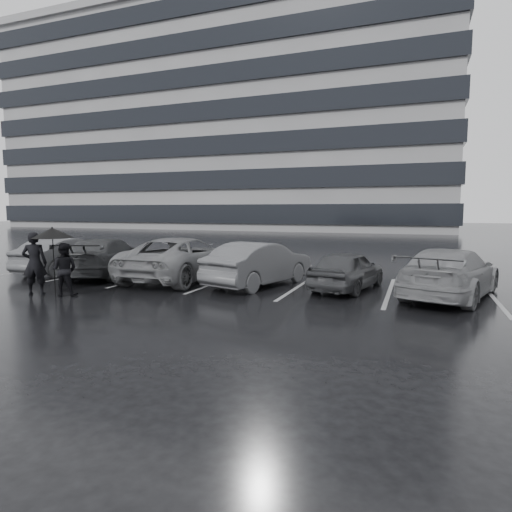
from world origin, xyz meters
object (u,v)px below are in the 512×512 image
Objects in this scene: pedestrian_right at (64,269)px; car_west_a at (260,264)px; car_main at (347,270)px; car_east at (450,273)px; car_west_b at (182,258)px; car_west_c at (106,257)px; car_west_d at (67,255)px; pedestrian_left at (35,263)px.

car_west_a is at bearing -162.49° from pedestrian_right.
pedestrian_right reaches higher than car_main.
car_main is 8.38m from pedestrian_right.
car_west_a is 0.90× the size of car_east.
car_west_b is 1.11× the size of car_west_c.
car_west_d is at bearing 16.03° from car_west_a.
car_west_d is at bearing -19.56° from car_west_c.
car_east is (5.68, 0.04, -0.01)m from car_west_a.
pedestrian_left is at bearing 35.52° from car_east.
pedestrian_right is (-4.65, -3.60, 0.05)m from car_west_a.
car_main is 0.86× the size of car_west_d.
pedestrian_left is 0.95m from pedestrian_right.
car_west_b is 3.13m from car_west_c.
car_west_c is (-6.13, -0.07, -0.00)m from car_west_a.
car_west_b reaches higher than car_west_a.
car_west_c is at bearing 3.41° from car_west_b.
car_main is at bearing 164.65° from car_west_c.
car_west_c is at bearing -112.86° from pedestrian_left.
car_west_c is 1.16× the size of car_west_d.
car_main is 1.95× the size of pedestrian_left.
pedestrian_right is at bearing 36.24° from car_east.
car_west_a is at bearing 163.29° from car_west_c.
car_main is at bearing 174.11° from pedestrian_left.
car_west_b is 1.12× the size of car_east.
car_west_d is 2.74× the size of pedestrian_right.
car_west_c is 3.74m from pedestrian_left.
car_west_b is at bearing 15.99° from car_east.
car_west_b is at bearing 12.85° from car_west_a.
pedestrian_right reaches higher than car_east.
car_main is 0.74× the size of car_west_c.
car_east reaches higher than car_west_d.
pedestrian_right reaches higher than car_west_c.
car_main is 0.66× the size of car_west_b.
pedestrian_left is at bearing 55.96° from car_west_b.
car_west_c is 3.18× the size of pedestrian_right.
car_west_c reaches higher than car_west_d.
pedestrian_left is (-11.25, -3.80, 0.22)m from car_east.
car_west_a is 5.68m from car_east.
car_east is at bearing 167.20° from pedestrian_left.
pedestrian_left reaches higher than car_west_c.
car_west_c is 11.81m from car_east.
pedestrian_right reaches higher than car_west_a.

